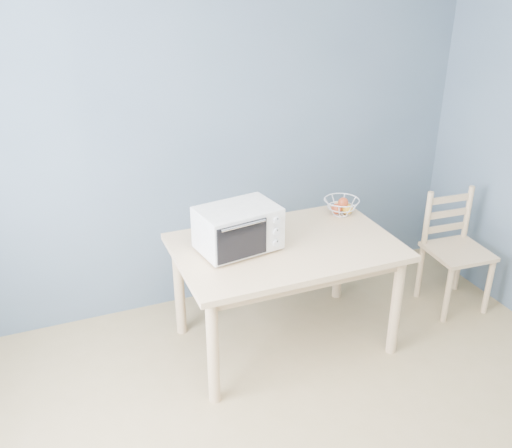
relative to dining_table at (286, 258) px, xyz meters
name	(u,v)px	position (x,y,z in m)	size (l,w,h in m)	color
room	(393,296)	(-0.27, -1.47, 0.65)	(4.01, 4.51, 2.61)	#A18759
dining_table	(286,258)	(0.00, 0.00, 0.00)	(1.40, 0.90, 0.75)	#E1B587
toaster_oven	(235,229)	(-0.32, 0.04, 0.25)	(0.53, 0.42, 0.28)	white
fruit_basket	(341,206)	(0.55, 0.28, 0.16)	(0.27, 0.27, 0.13)	silver
dining_chair	(454,251)	(1.36, -0.01, -0.22)	(0.43, 0.43, 0.88)	#E1B587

